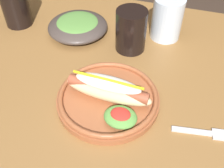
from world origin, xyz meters
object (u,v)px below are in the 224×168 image
at_px(side_bowl, 78,26).
at_px(extra_cup, 131,30).
at_px(hot_dog_plate, 109,96).
at_px(soda_cup, 16,6).
at_px(water_cup, 167,18).
at_px(fork, 205,133).

bearing_deg(side_bowl, extra_cup, -8.51).
height_order(hot_dog_plate, soda_cup, soda_cup).
height_order(hot_dog_plate, water_cup, water_cup).
xyz_separation_m(extra_cup, side_bowl, (-0.17, 0.03, -0.03)).
bearing_deg(water_cup, extra_cup, -134.26).
bearing_deg(water_cup, hot_dog_plate, -104.49).
height_order(water_cup, side_bowl, water_cup).
bearing_deg(soda_cup, hot_dog_plate, -31.87).
bearing_deg(extra_cup, soda_cup, 177.41).
bearing_deg(hot_dog_plate, water_cup, 75.51).
xyz_separation_m(hot_dog_plate, fork, (0.22, -0.02, -0.02)).
distance_m(soda_cup, extra_cup, 0.37).
relative_size(soda_cup, extra_cup, 1.02).
bearing_deg(hot_dog_plate, fork, -5.21).
relative_size(soda_cup, side_bowl, 0.67).
relative_size(fork, extra_cup, 1.03).
relative_size(hot_dog_plate, extra_cup, 2.02).
bearing_deg(side_bowl, hot_dog_plate, -53.82).
relative_size(fork, water_cup, 0.99).
relative_size(hot_dog_plate, soda_cup, 1.99).
bearing_deg(side_bowl, soda_cup, -177.44).
distance_m(soda_cup, water_cup, 0.46).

